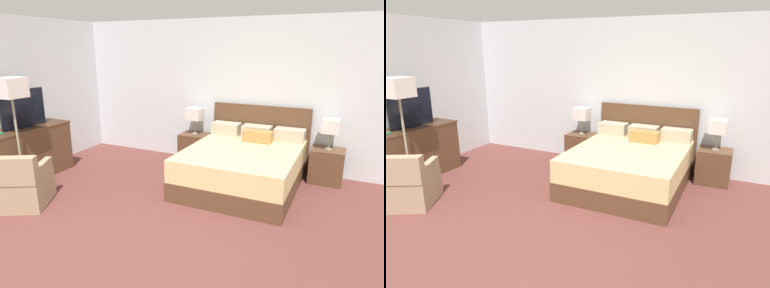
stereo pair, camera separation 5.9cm
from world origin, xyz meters
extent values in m
plane|color=brown|center=(0.00, 0.00, 0.00)|extent=(10.48, 10.48, 0.00)
cube|color=silver|center=(0.00, 3.52, 1.28)|extent=(7.21, 0.06, 2.56)
cube|color=silver|center=(-3.04, 1.45, 1.28)|extent=(0.06, 5.29, 2.56)
cube|color=brown|center=(0.56, 2.44, 0.14)|extent=(1.62, 1.92, 0.28)
cube|color=#D6BC7F|center=(0.56, 2.44, 0.44)|extent=(1.60, 1.90, 0.32)
cube|color=brown|center=(0.56, 3.43, 0.56)|extent=(1.68, 0.05, 1.12)
cube|color=tan|center=(0.02, 3.23, 0.70)|extent=(0.47, 0.28, 0.20)
cube|color=tan|center=(0.56, 3.23, 0.70)|extent=(0.47, 0.28, 0.20)
cube|color=tan|center=(1.10, 3.23, 0.70)|extent=(0.47, 0.28, 0.20)
cube|color=#A87A42|center=(0.65, 2.96, 0.69)|extent=(0.45, 0.22, 0.18)
cube|color=brown|center=(-0.59, 3.21, 0.27)|extent=(0.50, 0.43, 0.54)
cube|color=#3C2718|center=(-0.59, 3.00, 0.33)|extent=(0.42, 0.01, 0.24)
cube|color=brown|center=(1.71, 3.21, 0.27)|extent=(0.50, 0.43, 0.54)
cube|color=#3C2718|center=(1.71, 3.00, 0.33)|extent=(0.42, 0.01, 0.24)
cylinder|color=gray|center=(-0.59, 3.21, 0.55)|extent=(0.11, 0.11, 0.02)
cylinder|color=gray|center=(-0.59, 3.21, 0.69)|extent=(0.02, 0.02, 0.25)
cube|color=silver|center=(-0.59, 3.21, 0.92)|extent=(0.26, 0.26, 0.22)
cylinder|color=gray|center=(1.71, 3.21, 0.55)|extent=(0.11, 0.11, 0.02)
cylinder|color=gray|center=(1.71, 3.21, 0.69)|extent=(0.02, 0.02, 0.25)
cube|color=silver|center=(1.71, 3.21, 0.92)|extent=(0.26, 0.26, 0.22)
cube|color=brown|center=(-2.71, 1.35, 0.42)|extent=(0.54, 1.39, 0.84)
cube|color=brown|center=(-2.71, 1.35, 0.83)|extent=(0.55, 1.43, 0.02)
cube|color=black|center=(-2.71, 1.37, 0.85)|extent=(0.18, 0.24, 0.02)
cube|color=black|center=(-2.71, 1.37, 1.15)|extent=(0.04, 0.79, 0.59)
cube|color=black|center=(-2.69, 1.37, 1.15)|extent=(0.01, 0.76, 0.57)
cube|color=#9E8466|center=(-1.95, 0.59, 0.20)|extent=(0.92, 0.92, 0.40)
cube|color=#9E8466|center=(-1.82, 0.35, 0.58)|extent=(0.67, 0.47, 0.36)
cube|color=#9E8466|center=(-1.70, 0.73, 0.49)|extent=(0.38, 0.59, 0.18)
cylinder|color=gray|center=(-2.36, 0.94, 0.01)|extent=(0.28, 0.28, 0.02)
cylinder|color=gray|center=(-2.36, 0.94, 0.71)|extent=(0.03, 0.03, 1.37)
cube|color=silver|center=(-2.36, 0.94, 1.53)|extent=(0.34, 0.34, 0.28)
camera|label=1|loc=(1.98, -2.29, 2.08)|focal=32.00mm
camera|label=2|loc=(2.03, -2.26, 2.08)|focal=32.00mm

